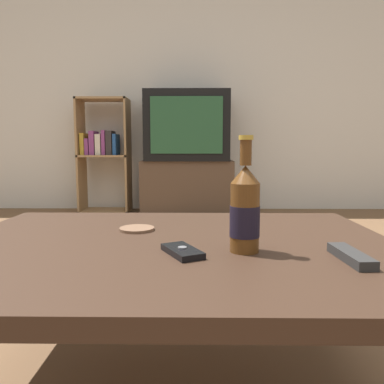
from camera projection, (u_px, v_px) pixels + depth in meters
back_wall at (191, 83)px, 3.83m from camera, size 8.00×0.05×2.60m
coffee_table at (172, 262)px, 0.94m from camera, size 1.12×0.84×0.41m
tv_stand at (187, 187)px, 3.68m from camera, size 0.89×0.41×0.52m
television at (187, 127)px, 3.61m from camera, size 0.80×0.48×0.66m
bookshelf at (103, 151)px, 3.71m from camera, size 0.49×0.30×1.12m
beer_bottle at (245, 210)px, 0.84m from camera, size 0.07×0.07×0.26m
cell_phone at (182, 251)px, 0.82m from camera, size 0.10×0.13×0.02m
remote_control at (351, 256)px, 0.78m from camera, size 0.05×0.15×0.02m
coaster at (137, 229)px, 1.06m from camera, size 0.10×0.10×0.01m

